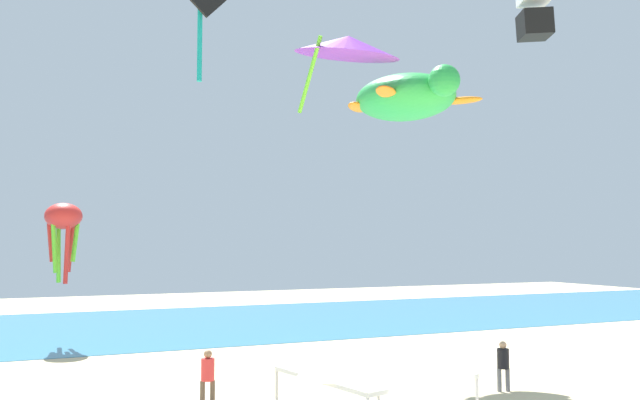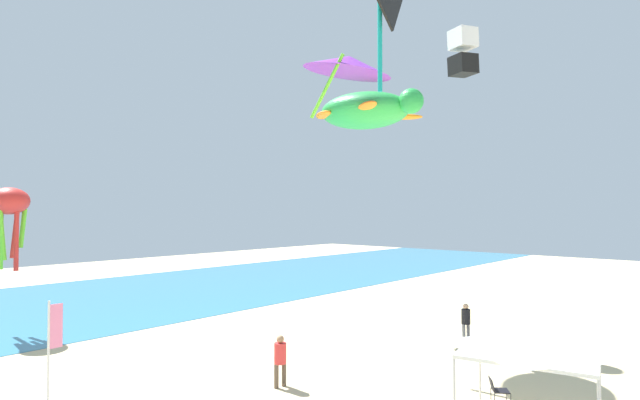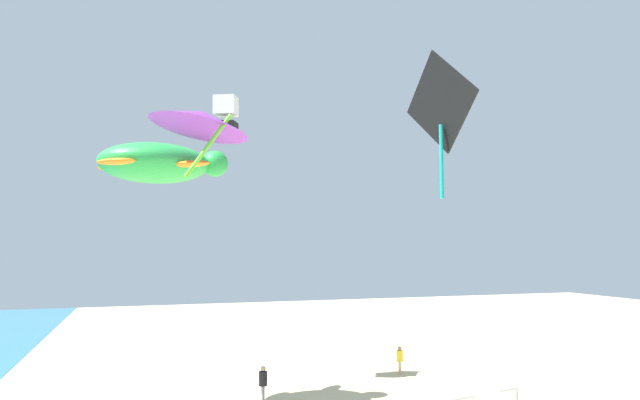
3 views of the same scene
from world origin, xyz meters
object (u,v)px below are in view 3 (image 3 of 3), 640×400
Objects in this scene: kite_diamond_black at (440,107)px; kite_turtle_green at (158,164)px; kite_box_white at (226,119)px; person_beachcomber at (263,381)px; canopy_tent at (455,380)px; person_kite_handler at (400,358)px; kite_delta_purple at (201,120)px.

kite_diamond_black is 0.78× the size of kite_turtle_green.
kite_box_white is at bearing 43.86° from kite_turtle_green.
kite_diamond_black is (-12.36, -3.43, 11.72)m from person_beachcomber.
canopy_tent reaches higher than person_beachcomber.
kite_diamond_black reaches higher than canopy_tent.
person_kite_handler is 19.30m from kite_turtle_green.
kite_delta_purple is (-3.82, -1.68, 1.46)m from kite_turtle_green.
person_beachcomber is 13.85m from kite_delta_purple.
kite_diamond_black reaches higher than kite_turtle_green.
kite_diamond_black reaches higher than kite_delta_purple.
kite_diamond_black is at bearing -149.93° from person_beachcomber.
kite_box_white is at bearing 40.72° from person_beachcomber.
kite_turtle_green is 1.36× the size of kite_delta_purple.
canopy_tent is 11.09m from kite_diamond_black.
person_kite_handler is 18.46m from kite_box_white.
kite_delta_purple reaches higher than person_kite_handler.
canopy_tent is 1.52× the size of kite_box_white.
kite_box_white reaches higher than kite_turtle_green.
kite_turtle_green is at bearing 55.23° from canopy_tent.
person_beachcomber is 0.28× the size of kite_turtle_green.
canopy_tent is 17.01m from kite_turtle_green.
kite_delta_purple reaches higher than kite_turtle_green.
kite_delta_purple is at bearing 153.80° from person_beachcomber.
person_beachcomber is 1.07× the size of person_kite_handler.
person_beachcomber is 0.36× the size of kite_diamond_black.
kite_diamond_black is 1.07× the size of kite_delta_purple.
kite_turtle_green is 2.41× the size of kite_box_white.
person_beachcomber is at bearing -40.13° from kite_box_white.
kite_delta_purple reaches higher than person_beachcomber.
person_kite_handler is 0.64× the size of kite_box_white.
kite_box_white reaches higher than kite_diamond_black.
person_beachcomber is 0.38× the size of kite_delta_purple.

